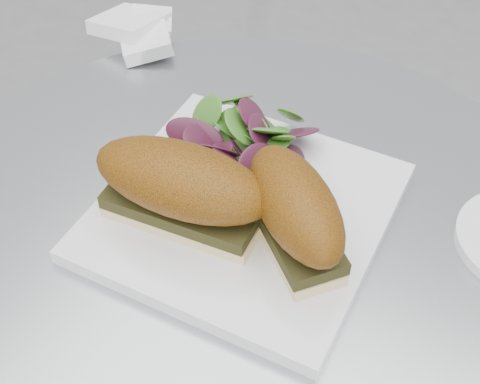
{
  "coord_description": "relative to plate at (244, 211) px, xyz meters",
  "views": [
    {
      "loc": [
        0.2,
        -0.35,
        1.22
      ],
      "look_at": [
        -0.02,
        0.03,
        0.77
      ],
      "focal_mm": 50.0,
      "sensor_mm": 36.0,
      "label": 1
    }
  ],
  "objects": [
    {
      "name": "sandwich_left",
      "position": [
        -0.04,
        -0.04,
        0.05
      ],
      "size": [
        0.18,
        0.09,
        0.08
      ],
      "rotation": [
        0.0,
        0.0,
        0.11
      ],
      "color": "beige",
      "rests_on": "plate"
    },
    {
      "name": "table",
      "position": [
        0.01,
        -0.03,
        -0.25
      ],
      "size": [
        0.7,
        0.7,
        0.73
      ],
      "color": "#A2A4A9",
      "rests_on": "ground"
    },
    {
      "name": "salad",
      "position": [
        -0.03,
        0.07,
        0.03
      ],
      "size": [
        0.12,
        0.12,
        0.05
      ],
      "primitive_type": null,
      "color": "#58882C",
      "rests_on": "plate"
    },
    {
      "name": "sandwich_right",
      "position": [
        0.06,
        -0.02,
        0.05
      ],
      "size": [
        0.15,
        0.14,
        0.08
      ],
      "rotation": [
        0.0,
        0.0,
        -0.69
      ],
      "color": "beige",
      "rests_on": "plate"
    },
    {
      "name": "plate",
      "position": [
        0.0,
        0.0,
        0.0
      ],
      "size": [
        0.27,
        0.27,
        0.02
      ],
      "primitive_type": "cube",
      "rotation": [
        0.0,
        0.0,
        0.05
      ],
      "color": "white",
      "rests_on": "table"
    },
    {
      "name": "napkin",
      "position": [
        -0.27,
        0.19,
        0.0
      ],
      "size": [
        0.13,
        0.13,
        0.02
      ],
      "primitive_type": null,
      "rotation": [
        0.0,
        0.0,
        -0.33
      ],
      "color": "white",
      "rests_on": "table"
    }
  ]
}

